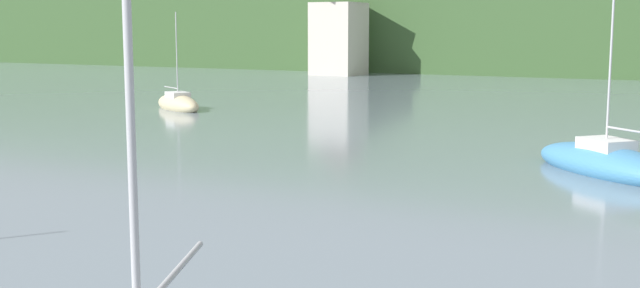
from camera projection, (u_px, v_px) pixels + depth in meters
shore_building_west at (339, 29)px, 92.08m from camera, size 5.38×5.84×10.86m
sailboat_mid_4 at (605, 163)px, 29.41m from camera, size 6.87×6.39×9.60m
sailboat_far_5 at (178, 104)px, 52.87m from camera, size 5.81×4.36×6.79m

